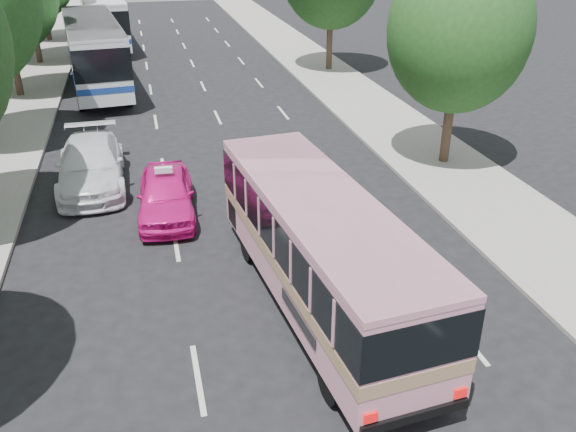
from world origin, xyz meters
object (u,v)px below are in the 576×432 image
object	(u,v)px
pink_bus	(320,241)
tour_coach_rear	(103,15)
pink_taxi	(166,194)
white_pickup	(91,165)
tour_coach_front	(94,48)

from	to	relation	value
pink_bus	tour_coach_rear	distance (m)	35.76
pink_taxi	pink_bus	bearing A→B (deg)	-57.92
white_pickup	tour_coach_rear	bearing A→B (deg)	89.15
tour_coach_rear	tour_coach_front	bearing A→B (deg)	-96.09
white_pickup	tour_coach_rear	size ratio (longest dim) A/B	0.45
pink_bus	tour_coach_rear	size ratio (longest dim) A/B	0.77
white_pickup	tour_coach_front	world-z (taller)	tour_coach_front
pink_bus	tour_coach_front	distance (m)	23.88
pink_bus	white_pickup	world-z (taller)	pink_bus
tour_coach_rear	pink_bus	bearing A→B (deg)	-86.05
pink_taxi	white_pickup	xyz separation A→B (m)	(-2.40, 3.05, 0.06)
tour_coach_rear	pink_taxi	bearing A→B (deg)	-90.51
pink_bus	pink_taxi	world-z (taller)	pink_bus
pink_bus	white_pickup	size ratio (longest dim) A/B	1.70
pink_taxi	tour_coach_rear	bearing A→B (deg)	98.16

